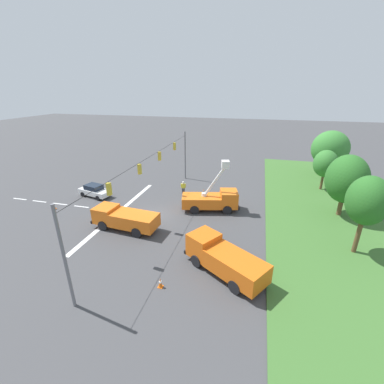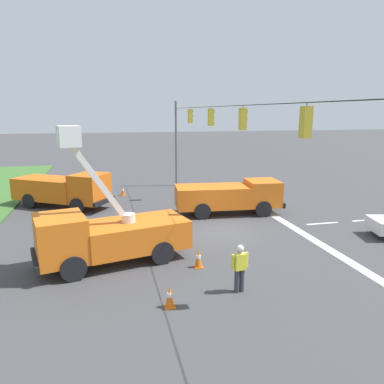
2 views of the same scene
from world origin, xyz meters
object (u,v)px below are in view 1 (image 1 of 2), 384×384
object	(u,v)px
road_worker	(183,187)
traffic_cone_foreground_right	(185,199)
tree_east	(368,201)
utility_truck_support_far	(223,258)
tree_centre	(347,179)
traffic_cone_mid_left	(160,283)
sedan_white	(95,191)
tree_far_west	(330,149)
utility_truck_bucket_lift	(212,199)
traffic_cone_mid_right	(54,207)
utility_truck_support_near	(125,218)
tree_west	(325,164)
traffic_cone_foreground_left	(203,192)

from	to	relation	value
road_worker	traffic_cone_foreground_right	world-z (taller)	road_worker
tree_east	utility_truck_support_far	world-z (taller)	tree_east
tree_centre	traffic_cone_mid_left	xyz separation A→B (m)	(15.27, -15.00, -3.84)
tree_centre	sedan_white	distance (m)	29.38
utility_truck_support_far	traffic_cone_mid_left	world-z (taller)	utility_truck_support_far
tree_far_west	tree_centre	bearing A→B (deg)	-5.73
utility_truck_bucket_lift	traffic_cone_mid_left	xyz separation A→B (m)	(13.17, -1.26, -0.94)
traffic_cone_mid_left	traffic_cone_mid_right	xyz separation A→B (m)	(-8.75, -16.48, -0.07)
utility_truck_bucket_lift	utility_truck_support_near	size ratio (longest dim) A/B	0.99
tree_far_west	traffic_cone_foreground_right	size ratio (longest dim) A/B	8.80
tree_west	tree_centre	bearing A→B (deg)	2.79
sedan_white	traffic_cone_mid_left	xyz separation A→B (m)	(13.27, 14.11, -0.41)
utility_truck_support_near	traffic_cone_foreground_left	bearing A→B (deg)	151.87
traffic_cone_foreground_right	traffic_cone_mid_left	xyz separation A→B (m)	(14.46, 2.37, -0.02)
sedan_white	road_worker	size ratio (longest dim) A/B	2.59
tree_centre	traffic_cone_mid_left	world-z (taller)	tree_centre
tree_east	tree_west	bearing A→B (deg)	179.39
traffic_cone_mid_right	utility_truck_support_near	bearing A→B (deg)	79.02
utility_truck_support_far	road_worker	xyz separation A→B (m)	(-14.16, -7.28, -0.26)
tree_west	tree_east	xyz separation A→B (m)	(15.12, -0.16, 1.11)
road_worker	traffic_cone_foreground_left	bearing A→B (deg)	100.91
tree_centre	utility_truck_support_far	world-z (taller)	tree_centre
tree_east	traffic_cone_foreground_right	size ratio (longest dim) A/B	8.41
sedan_white	traffic_cone_foreground_right	world-z (taller)	sedan_white
road_worker	traffic_cone_mid_right	bearing A→B (deg)	-58.37
utility_truck_support_far	traffic_cone_foreground_left	bearing A→B (deg)	-162.33
utility_truck_support_near	sedan_white	xyz separation A→B (m)	(-6.49, -7.78, -0.37)
tree_west	sedan_white	distance (m)	30.50
traffic_cone_foreground_right	utility_truck_support_far	bearing A→B (deg)	28.52
utility_truck_support_far	utility_truck_support_near	bearing A→B (deg)	-111.42
road_worker	tree_far_west	bearing A→B (deg)	122.92
utility_truck_bucket_lift	traffic_cone_foreground_right	world-z (taller)	utility_truck_bucket_lift
traffic_cone_foreground_left	traffic_cone_foreground_right	size ratio (longest dim) A/B	0.95
tree_east	traffic_cone_foreground_left	bearing A→B (deg)	-121.84
utility_truck_bucket_lift	utility_truck_support_far	world-z (taller)	utility_truck_bucket_lift
utility_truck_bucket_lift	traffic_cone_foreground_left	xyz separation A→B (m)	(-4.21, -1.92, -0.93)
sedan_white	traffic_cone_mid_right	distance (m)	5.13
utility_truck_support_near	road_worker	xyz separation A→B (m)	(-10.10, 3.06, -0.16)
tree_west	road_worker	bearing A→B (deg)	-70.76
tree_east	utility_truck_support_near	bearing A→B (deg)	-86.65
tree_centre	traffic_cone_mid_left	distance (m)	21.74
tree_west	tree_east	distance (m)	15.17
tree_west	traffic_cone_mid_right	xyz separation A→B (m)	(14.38, -31.09, -3.40)
utility_truck_bucket_lift	road_worker	world-z (taller)	utility_truck_bucket_lift
traffic_cone_mid_left	utility_truck_bucket_lift	bearing A→B (deg)	174.55
tree_far_west	traffic_cone_foreground_right	bearing A→B (deg)	-51.10
utility_truck_support_far	traffic_cone_mid_left	size ratio (longest dim) A/B	8.89
sedan_white	traffic_cone_mid_left	world-z (taller)	sedan_white
utility_truck_bucket_lift	sedan_white	distance (m)	15.37
utility_truck_support_near	utility_truck_bucket_lift	bearing A→B (deg)	130.11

